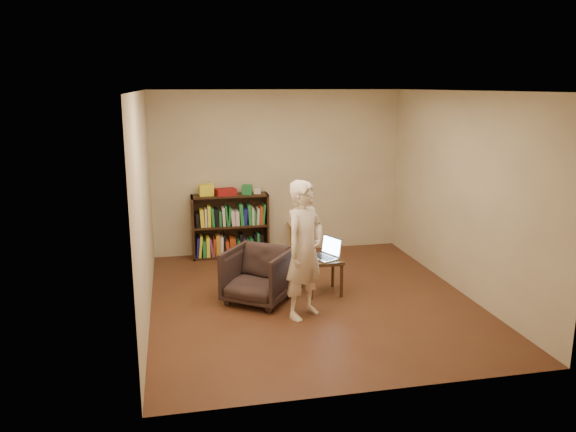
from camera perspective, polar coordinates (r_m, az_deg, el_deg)
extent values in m
plane|color=#4B2718|center=(7.23, 2.40, -8.47)|extent=(4.50, 4.50, 0.00)
plane|color=white|center=(6.73, 2.61, 12.59)|extent=(4.50, 4.50, 0.00)
plane|color=beige|center=(9.03, -1.03, 4.46)|extent=(4.00, 0.00, 4.00)
plane|color=beige|center=(6.66, -14.41, 0.92)|extent=(0.00, 4.50, 4.50)
plane|color=beige|center=(7.60, 17.29, 2.21)|extent=(0.00, 4.50, 4.50)
cube|color=black|center=(8.87, -9.63, -1.17)|extent=(0.03, 0.30, 1.00)
cube|color=black|center=(8.98, -2.16, -0.80)|extent=(0.03, 0.30, 1.00)
cube|color=black|center=(9.04, -5.97, -0.77)|extent=(1.20, 0.02, 1.00)
cube|color=black|center=(9.04, -5.80, -3.97)|extent=(1.20, 0.30, 0.03)
cube|color=black|center=(8.91, -5.87, -0.98)|extent=(1.14, 0.30, 0.03)
cube|color=black|center=(8.80, -5.95, 2.08)|extent=(1.20, 0.30, 0.03)
cube|color=yellow|center=(8.75, -8.31, 2.64)|extent=(0.23, 0.17, 0.18)
cube|color=maroon|center=(8.75, -6.35, 2.45)|extent=(0.34, 0.28, 0.10)
cube|color=#207938|center=(8.79, -4.18, 2.69)|extent=(0.18, 0.18, 0.15)
cube|color=beige|center=(8.85, -3.14, 2.57)|extent=(0.13, 0.13, 0.09)
cube|color=tan|center=(9.04, 1.16, -0.86)|extent=(0.34, 0.34, 0.04)
cylinder|color=tan|center=(8.95, 0.50, -2.65)|extent=(0.03, 0.03, 0.46)
cylinder|color=tan|center=(9.01, 2.18, -2.55)|extent=(0.03, 0.03, 0.46)
cylinder|color=tan|center=(9.20, 0.15, -2.20)|extent=(0.03, 0.03, 0.46)
cylinder|color=tan|center=(9.26, 1.78, -2.11)|extent=(0.03, 0.03, 0.46)
imported|color=black|center=(7.06, -3.10, -6.05)|extent=(1.04, 1.04, 0.69)
cube|color=black|center=(7.32, 3.55, -4.48)|extent=(0.46, 0.46, 0.04)
cylinder|color=black|center=(7.17, 2.40, -6.84)|extent=(0.04, 0.04, 0.43)
cylinder|color=black|center=(7.27, 5.46, -6.60)|extent=(0.04, 0.04, 0.43)
cylinder|color=black|center=(7.53, 1.65, -5.83)|extent=(0.04, 0.04, 0.43)
cylinder|color=black|center=(7.63, 4.58, -5.62)|extent=(0.04, 0.04, 0.43)
cube|color=#AFAEB3|center=(7.31, 3.58, -4.26)|extent=(0.39, 0.44, 0.02)
cube|color=black|center=(7.31, 3.58, -4.17)|extent=(0.26, 0.34, 0.00)
cube|color=#AFAEB3|center=(7.37, 4.45, -3.04)|extent=(0.20, 0.35, 0.25)
cube|color=#A6CDE8|center=(7.37, 4.45, -3.04)|extent=(0.17, 0.30, 0.21)
imported|color=beige|center=(6.48, 1.69, -3.46)|extent=(0.71, 0.67, 1.62)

